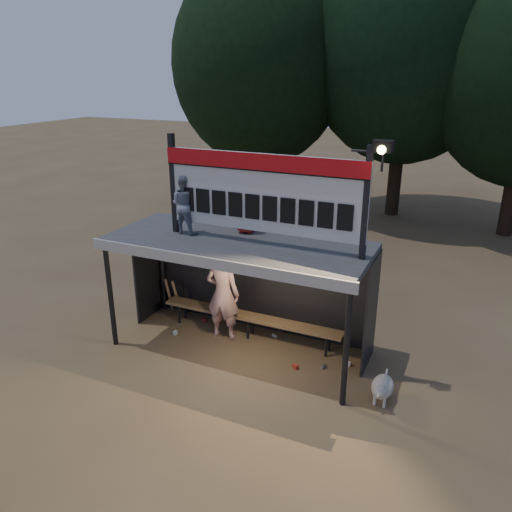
# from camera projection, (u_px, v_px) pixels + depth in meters

# --- Properties ---
(ground) EXTENTS (80.00, 80.00, 0.00)m
(ground) POSITION_uv_depth(u_px,v_px,m) (239.00, 348.00, 10.16)
(ground) COLOR brown
(ground) RESTS_ON ground
(player) EXTENTS (0.75, 0.52, 1.97)m
(player) POSITION_uv_depth(u_px,v_px,m) (223.00, 294.00, 10.26)
(player) COLOR white
(player) RESTS_ON ground
(child_a) EXTENTS (0.56, 0.43, 1.14)m
(child_a) POSITION_uv_depth(u_px,v_px,m) (185.00, 204.00, 9.59)
(child_a) COLOR gray
(child_a) RESTS_ON dugout_shelter
(child_b) EXTENTS (0.46, 0.30, 0.94)m
(child_b) POSITION_uv_depth(u_px,v_px,m) (246.00, 209.00, 9.63)
(child_b) COLOR #AD241A
(child_b) RESTS_ON dugout_shelter
(dugout_shelter) EXTENTS (5.10, 2.08, 2.32)m
(dugout_shelter) POSITION_uv_depth(u_px,v_px,m) (243.00, 260.00, 9.72)
(dugout_shelter) COLOR #3B3B3E
(dugout_shelter) RESTS_ON ground
(scoreboard_assembly) EXTENTS (4.10, 0.27, 1.99)m
(scoreboard_assembly) POSITION_uv_depth(u_px,v_px,m) (265.00, 191.00, 8.77)
(scoreboard_assembly) COLOR black
(scoreboard_assembly) RESTS_ON dugout_shelter
(bench) EXTENTS (4.00, 0.35, 0.48)m
(bench) POSITION_uv_depth(u_px,v_px,m) (250.00, 318.00, 10.48)
(bench) COLOR olive
(bench) RESTS_ON ground
(tree_left) EXTENTS (6.46, 6.46, 9.27)m
(tree_left) POSITION_uv_depth(u_px,v_px,m) (260.00, 64.00, 18.30)
(tree_left) COLOR #312316
(tree_left) RESTS_ON ground
(tree_mid) EXTENTS (7.22, 7.22, 10.36)m
(tree_mid) POSITION_uv_depth(u_px,v_px,m) (408.00, 44.00, 17.41)
(tree_mid) COLOR black
(tree_mid) RESTS_ON ground
(dog) EXTENTS (0.36, 0.81, 0.49)m
(dog) POSITION_uv_depth(u_px,v_px,m) (382.00, 387.00, 8.44)
(dog) COLOR beige
(dog) RESTS_ON ground
(bats) EXTENTS (0.48, 0.33, 0.84)m
(bats) POSITION_uv_depth(u_px,v_px,m) (176.00, 296.00, 11.49)
(bats) COLOR #976B46
(bats) RESTS_ON ground
(litter) EXTENTS (3.77, 1.04, 0.08)m
(litter) POSITION_uv_depth(u_px,v_px,m) (267.00, 346.00, 10.15)
(litter) COLOR #B32B1E
(litter) RESTS_ON ground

